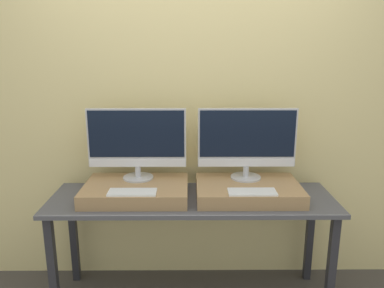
# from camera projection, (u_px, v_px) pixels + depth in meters

# --- Properties ---
(wall_back) EXTENTS (8.00, 0.04, 2.60)m
(wall_back) POSITION_uv_depth(u_px,v_px,m) (192.00, 111.00, 2.73)
(wall_back) COLOR #DBC684
(wall_back) RESTS_ON ground_plane
(workbench) EXTENTS (1.91, 0.57, 0.77)m
(workbench) POSITION_uv_depth(u_px,v_px,m) (192.00, 209.00, 2.54)
(workbench) COLOR #47474C
(workbench) RESTS_ON ground_plane
(wooden_riser_left) EXTENTS (0.69, 0.47, 0.09)m
(wooden_riser_left) POSITION_uv_depth(u_px,v_px,m) (136.00, 191.00, 2.51)
(wooden_riser_left) COLOR #99754C
(wooden_riser_left) RESTS_ON workbench
(monitor_left) EXTENTS (0.67, 0.21, 0.49)m
(monitor_left) POSITION_uv_depth(u_px,v_px,m) (137.00, 141.00, 2.55)
(monitor_left) COLOR #B2B2B7
(monitor_left) RESTS_ON wooden_riser_left
(keyboard_left) EXTENTS (0.30, 0.12, 0.01)m
(keyboard_left) POSITION_uv_depth(u_px,v_px,m) (132.00, 192.00, 2.34)
(keyboard_left) COLOR silver
(keyboard_left) RESTS_ON wooden_riser_left
(wooden_riser_right) EXTENTS (0.69, 0.47, 0.09)m
(wooden_riser_right) POSITION_uv_depth(u_px,v_px,m) (248.00, 190.00, 2.52)
(wooden_riser_right) COLOR #99754C
(wooden_riser_right) RESTS_ON workbench
(monitor_right) EXTENTS (0.67, 0.21, 0.49)m
(monitor_right) POSITION_uv_depth(u_px,v_px,m) (247.00, 141.00, 2.56)
(monitor_right) COLOR #B2B2B7
(monitor_right) RESTS_ON wooden_riser_right
(keyboard_right) EXTENTS (0.30, 0.12, 0.01)m
(keyboard_right) POSITION_uv_depth(u_px,v_px,m) (252.00, 192.00, 2.35)
(keyboard_right) COLOR silver
(keyboard_right) RESTS_ON wooden_riser_right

